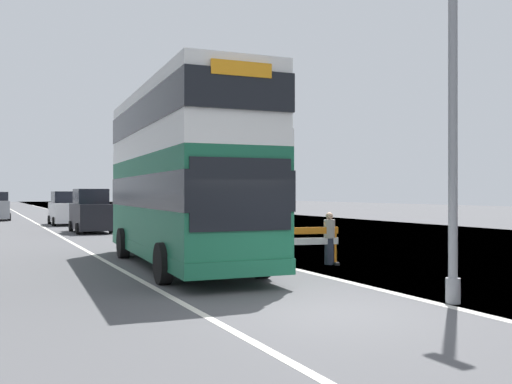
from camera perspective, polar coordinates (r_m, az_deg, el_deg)
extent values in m
cube|color=#4C4C4F|center=(10.79, 6.63, -12.00)|extent=(140.00, 280.00, 0.10)
cube|color=#B2AFA8|center=(12.23, 16.45, -10.36)|extent=(0.24, 196.00, 0.01)
cube|color=silver|center=(9.86, -3.85, -12.88)|extent=(0.16, 168.00, 0.01)
cube|color=#196042|center=(17.13, -7.45, -1.39)|extent=(3.15, 10.20, 2.87)
cube|color=white|center=(17.17, -7.44, 4.08)|extent=(3.15, 10.20, 0.40)
cube|color=white|center=(17.27, -7.44, 7.37)|extent=(3.12, 10.09, 1.59)
cube|color=black|center=(17.12, -7.44, 0.05)|extent=(3.18, 10.30, 0.92)
cube|color=black|center=(17.27, -7.44, 7.37)|extent=(3.16, 10.25, 0.87)
cube|color=black|center=(12.31, -1.44, -0.24)|extent=(2.33, 0.20, 1.58)
cube|color=orange|center=(12.59, -1.44, 12.18)|extent=(1.39, 0.15, 0.32)
cube|color=#196042|center=(17.20, -7.45, -5.58)|extent=(3.18, 10.30, 0.36)
cylinder|color=black|center=(13.89, -9.23, -7.02)|extent=(0.36, 1.02, 1.00)
cylinder|color=black|center=(14.67, 0.52, -6.65)|extent=(0.36, 1.02, 1.00)
cylinder|color=black|center=(19.64, -13.11, -4.98)|extent=(0.36, 1.02, 1.00)
cylinder|color=black|center=(20.20, -5.97, -4.84)|extent=(0.36, 1.02, 1.00)
cylinder|color=gray|center=(12.03, 19.02, 8.19)|extent=(0.18, 0.18, 7.82)
cylinder|color=gray|center=(12.07, 19.03, -9.28)|extent=(0.29, 0.29, 0.50)
cube|color=orange|center=(17.26, 5.54, -3.85)|extent=(1.65, 0.46, 0.20)
cube|color=white|center=(17.29, 5.54, -4.90)|extent=(1.65, 0.46, 0.20)
cube|color=orange|center=(17.09, 3.12, -5.64)|extent=(0.08, 0.08, 1.04)
cube|color=black|center=(17.14, 3.12, -7.25)|extent=(0.24, 0.46, 0.08)
cube|color=orange|center=(17.55, 7.89, -5.49)|extent=(0.08, 0.08, 1.04)
cube|color=black|center=(17.61, 7.89, -7.05)|extent=(0.24, 0.46, 0.08)
cube|color=black|center=(32.66, -16.14, -2.36)|extent=(1.73, 3.97, 1.38)
cube|color=black|center=(32.63, -16.14, -0.42)|extent=(1.59, 2.19, 0.82)
cylinder|color=black|center=(34.05, -15.05, -3.23)|extent=(0.20, 0.60, 0.60)
cylinder|color=black|center=(33.77, -17.95, -3.25)|extent=(0.20, 0.60, 0.60)
cylinder|color=black|center=(31.64, -14.22, -3.47)|extent=(0.20, 0.60, 0.60)
cylinder|color=black|center=(31.34, -17.33, -3.50)|extent=(0.20, 0.60, 0.60)
cube|color=silver|center=(40.87, -18.46, -1.95)|extent=(1.76, 4.31, 1.31)
cube|color=black|center=(40.85, -18.46, -0.49)|extent=(1.62, 2.37, 0.78)
cylinder|color=black|center=(42.34, -17.51, -2.61)|extent=(0.20, 0.60, 0.60)
cylinder|color=black|center=(42.12, -19.88, -2.62)|extent=(0.20, 0.60, 0.60)
cylinder|color=black|center=(39.69, -16.96, -2.78)|extent=(0.20, 0.60, 0.60)
cylinder|color=black|center=(39.46, -19.48, -2.79)|extent=(0.20, 0.60, 0.60)
cylinder|color=black|center=(50.69, -23.46, -2.19)|extent=(0.20, 0.60, 0.60)
cylinder|color=black|center=(48.28, -23.35, -2.29)|extent=(0.20, 0.60, 0.60)
cylinder|color=#2D3342|center=(17.58, 7.32, -5.88)|extent=(0.29, 0.29, 0.80)
cylinder|color=#B2A89E|center=(17.52, 7.32, -3.66)|extent=(0.34, 0.34, 0.56)
sphere|color=tan|center=(17.50, 7.32, -2.38)|extent=(0.22, 0.22, 0.22)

